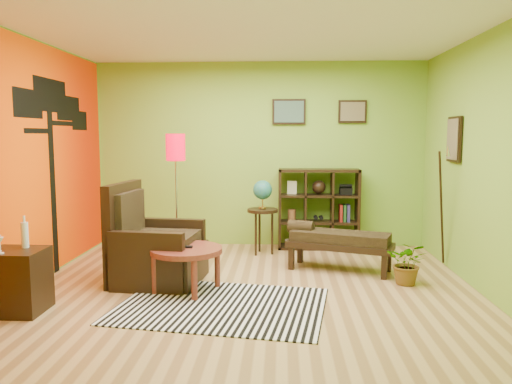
{
  "coord_description": "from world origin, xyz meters",
  "views": [
    {
      "loc": [
        0.33,
        -5.4,
        1.71
      ],
      "look_at": [
        0.05,
        0.3,
        1.05
      ],
      "focal_mm": 35.0,
      "sensor_mm": 36.0,
      "label": 1
    }
  ],
  "objects_px": {
    "armchair": "(153,252)",
    "floor_lamp": "(176,159)",
    "potted_plant": "(408,268)",
    "coffee_table": "(186,254)",
    "globe_table": "(263,198)",
    "cube_shelf": "(319,209)",
    "side_cabinet": "(17,280)",
    "bench": "(337,240)"
  },
  "relations": [
    {
      "from": "armchair",
      "to": "floor_lamp",
      "type": "relative_size",
      "value": 0.67
    },
    {
      "from": "floor_lamp",
      "to": "potted_plant",
      "type": "height_order",
      "value": "floor_lamp"
    },
    {
      "from": "coffee_table",
      "to": "globe_table",
      "type": "distance_m",
      "value": 1.95
    },
    {
      "from": "globe_table",
      "to": "potted_plant",
      "type": "distance_m",
      "value": 2.29
    },
    {
      "from": "cube_shelf",
      "to": "potted_plant",
      "type": "relative_size",
      "value": 2.39
    },
    {
      "from": "floor_lamp",
      "to": "potted_plant",
      "type": "distance_m",
      "value": 3.19
    },
    {
      "from": "side_cabinet",
      "to": "bench",
      "type": "relative_size",
      "value": 0.67
    },
    {
      "from": "floor_lamp",
      "to": "potted_plant",
      "type": "bearing_deg",
      "value": -16.44
    },
    {
      "from": "side_cabinet",
      "to": "coffee_table",
      "type": "bearing_deg",
      "value": 25.89
    },
    {
      "from": "cube_shelf",
      "to": "coffee_table",
      "type": "bearing_deg",
      "value": -126.74
    },
    {
      "from": "globe_table",
      "to": "cube_shelf",
      "type": "height_order",
      "value": "cube_shelf"
    },
    {
      "from": "coffee_table",
      "to": "cube_shelf",
      "type": "bearing_deg",
      "value": 53.26
    },
    {
      "from": "coffee_table",
      "to": "armchair",
      "type": "bearing_deg",
      "value": 143.35
    },
    {
      "from": "coffee_table",
      "to": "cube_shelf",
      "type": "relative_size",
      "value": 0.66
    },
    {
      "from": "armchair",
      "to": "coffee_table",
      "type": "bearing_deg",
      "value": -36.65
    },
    {
      "from": "coffee_table",
      "to": "side_cabinet",
      "type": "xyz_separation_m",
      "value": [
        -1.51,
        -0.73,
        -0.1
      ]
    },
    {
      "from": "cube_shelf",
      "to": "potted_plant",
      "type": "bearing_deg",
      "value": -63.82
    },
    {
      "from": "potted_plant",
      "to": "cube_shelf",
      "type": "bearing_deg",
      "value": 116.18
    },
    {
      "from": "side_cabinet",
      "to": "cube_shelf",
      "type": "relative_size",
      "value": 0.77
    },
    {
      "from": "globe_table",
      "to": "potted_plant",
      "type": "xyz_separation_m",
      "value": [
        1.72,
        -1.39,
        -0.61
      ]
    },
    {
      "from": "floor_lamp",
      "to": "cube_shelf",
      "type": "distance_m",
      "value": 2.32
    },
    {
      "from": "side_cabinet",
      "to": "floor_lamp",
      "type": "distance_m",
      "value": 2.5
    },
    {
      "from": "floor_lamp",
      "to": "cube_shelf",
      "type": "xyz_separation_m",
      "value": [
        1.96,
        0.95,
        -0.79
      ]
    },
    {
      "from": "coffee_table",
      "to": "bench",
      "type": "relative_size",
      "value": 0.57
    },
    {
      "from": "side_cabinet",
      "to": "potted_plant",
      "type": "distance_m",
      "value": 4.14
    },
    {
      "from": "floor_lamp",
      "to": "cube_shelf",
      "type": "relative_size",
      "value": 1.43
    },
    {
      "from": "armchair",
      "to": "cube_shelf",
      "type": "xyz_separation_m",
      "value": [
        2.06,
        1.81,
        0.25
      ]
    },
    {
      "from": "coffee_table",
      "to": "side_cabinet",
      "type": "bearing_deg",
      "value": -154.11
    },
    {
      "from": "floor_lamp",
      "to": "globe_table",
      "type": "bearing_deg",
      "value": 26.25
    },
    {
      "from": "armchair",
      "to": "side_cabinet",
      "type": "bearing_deg",
      "value": -134.55
    },
    {
      "from": "floor_lamp",
      "to": "globe_table",
      "type": "xyz_separation_m",
      "value": [
        1.12,
        0.55,
        -0.59
      ]
    },
    {
      "from": "side_cabinet",
      "to": "potted_plant",
      "type": "xyz_separation_m",
      "value": [
        3.99,
        1.1,
        -0.12
      ]
    },
    {
      "from": "armchair",
      "to": "floor_lamp",
      "type": "bearing_deg",
      "value": 83.29
    },
    {
      "from": "coffee_table",
      "to": "bench",
      "type": "xyz_separation_m",
      "value": [
        1.74,
        0.93,
        -0.03
      ]
    },
    {
      "from": "side_cabinet",
      "to": "globe_table",
      "type": "xyz_separation_m",
      "value": [
        2.27,
        2.49,
        0.49
      ]
    },
    {
      "from": "armchair",
      "to": "side_cabinet",
      "type": "height_order",
      "value": "armchair"
    },
    {
      "from": "side_cabinet",
      "to": "bench",
      "type": "distance_m",
      "value": 3.65
    },
    {
      "from": "bench",
      "to": "potted_plant",
      "type": "distance_m",
      "value": 0.96
    },
    {
      "from": "coffee_table",
      "to": "globe_table",
      "type": "bearing_deg",
      "value": 66.4
    },
    {
      "from": "armchair",
      "to": "side_cabinet",
      "type": "xyz_separation_m",
      "value": [
        -1.05,
        -1.07,
        -0.04
      ]
    },
    {
      "from": "side_cabinet",
      "to": "bench",
      "type": "xyz_separation_m",
      "value": [
        3.25,
        1.66,
        0.08
      ]
    },
    {
      "from": "side_cabinet",
      "to": "armchair",
      "type": "bearing_deg",
      "value": 45.45
    }
  ]
}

